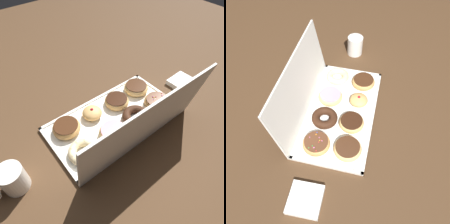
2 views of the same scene
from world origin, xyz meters
TOP-DOWN VIEW (x-y plane):
  - ground_plane at (0.00, 0.00)m, footprint 3.00×3.00m
  - donut_box at (0.00, 0.00)m, footprint 0.56×0.30m
  - box_lid_open at (0.00, 0.18)m, footprint 0.56×0.06m
  - chocolate_frosted_donut_0 at (-0.19, -0.07)m, footprint 0.11×0.11m
  - chocolate_frosted_donut_1 at (-0.06, -0.06)m, footprint 0.11×0.11m
  - jelly_filled_donut_2 at (0.07, -0.07)m, footprint 0.08×0.08m
  - chocolate_frosted_donut_3 at (0.19, -0.07)m, footprint 0.11×0.11m
  - sprinkle_donut_4 at (-0.20, 0.06)m, footprint 0.11×0.11m
  - chocolate_cake_ring_donut_5 at (-0.07, 0.06)m, footprint 0.11×0.11m
  - pink_frosted_donut_6 at (0.06, 0.07)m, footprint 0.11×0.11m
  - cruller_donut_7 at (0.20, 0.06)m, footprint 0.11×0.11m
  - coffee_mug at (0.44, 0.02)m, footprint 0.10×0.08m
  - napkin_stack at (-0.42, 0.04)m, footprint 0.12×0.12m

SIDE VIEW (x-z plane):
  - ground_plane at x=0.00m, z-range 0.00..0.00m
  - donut_box at x=0.00m, z-range 0.00..0.01m
  - napkin_stack at x=-0.42m, z-range 0.00..0.02m
  - cruller_donut_7 at x=0.20m, z-range 0.01..0.05m
  - chocolate_cake_ring_donut_5 at x=-0.07m, z-range 0.01..0.05m
  - chocolate_frosted_donut_1 at x=-0.06m, z-range 0.01..0.05m
  - pink_frosted_donut_6 at x=0.06m, z-range 0.01..0.05m
  - chocolate_frosted_donut_3 at x=0.19m, z-range 0.01..0.05m
  - chocolate_frosted_donut_0 at x=-0.19m, z-range 0.01..0.05m
  - sprinkle_donut_4 at x=-0.20m, z-range 0.01..0.05m
  - jelly_filled_donut_2 at x=0.07m, z-range 0.01..0.06m
  - coffee_mug at x=0.44m, z-range 0.00..0.10m
  - box_lid_open at x=0.00m, z-range 0.00..0.27m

